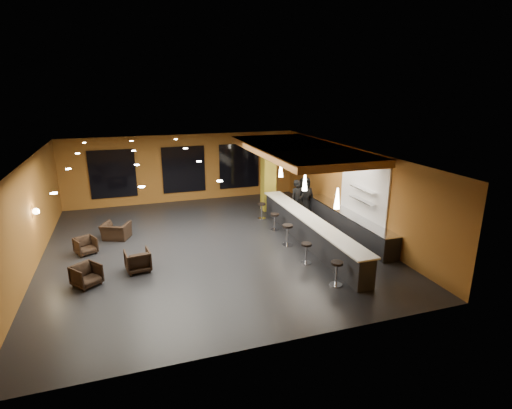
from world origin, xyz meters
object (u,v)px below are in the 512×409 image
object	(u,v)px
pendant_1	(305,182)
armchair_c	(86,246)
armchair_b	(138,261)
armchair_d	(116,231)
bar_stool_2	(288,232)
prep_counter	(347,223)
pendant_2	(281,169)
bar_stool_3	(275,220)
column	(268,175)
staff_c	(305,196)
bar_counter	(309,231)
bar_stool_4	(262,209)
staff_a	(297,200)
pendant_0	(337,198)
bar_stool_0	(337,270)
staff_b	(303,197)
armchair_a	(86,275)
bar_stool_1	(306,251)

from	to	relation	value
pendant_1	armchair_c	size ratio (longest dim) A/B	1.02
armchair_b	armchair_d	bearing A→B (deg)	-85.60
pendant_1	bar_stool_2	size ratio (longest dim) A/B	0.84
pendant_1	armchair_d	world-z (taller)	pendant_1
prep_counter	pendant_2	world-z (taller)	pendant_2
pendant_1	bar_stool_3	distance (m)	2.39
column	pendant_1	xyz separation A→B (m)	(0.00, -4.10, 0.60)
pendant_2	staff_c	xyz separation A→B (m)	(1.36, 0.29, -1.43)
bar_counter	bar_stool_4	distance (m)	3.46
staff_a	prep_counter	bearing A→B (deg)	-70.02
pendant_0	armchair_b	world-z (taller)	pendant_0
staff_c	armchair_c	bearing A→B (deg)	-164.08
armchair_c	bar_stool_0	distance (m)	8.99
staff_b	armchair_b	bearing A→B (deg)	-138.96
staff_b	staff_c	bearing A→B (deg)	-73.35
pendant_1	armchair_b	bearing A→B (deg)	-171.82
column	staff_c	distance (m)	2.06
pendant_1	pendant_2	distance (m)	2.50
armchair_c	bar_stool_2	bearing A→B (deg)	-38.71
bar_stool_3	staff_b	bearing A→B (deg)	39.33
armchair_a	bar_stool_3	world-z (taller)	bar_stool_3
armchair_c	bar_stool_2	distance (m)	7.45
armchair_a	armchair_b	xyz separation A→B (m)	(1.54, 0.57, 0.02)
column	armchair_a	world-z (taller)	column
pendant_1	staff_c	distance (m)	3.41
staff_c	armchair_d	size ratio (longest dim) A/B	1.83
staff_a	armchair_b	bearing A→B (deg)	-163.14
bar_counter	bar_stool_3	world-z (taller)	bar_counter
bar_counter	prep_counter	world-z (taller)	bar_counter
armchair_b	bar_stool_1	size ratio (longest dim) A/B	1.06
pendant_1	staff_a	distance (m)	2.86
armchair_a	armchair_c	xyz separation A→B (m)	(-0.21, 2.60, -0.03)
bar_stool_4	bar_stool_3	bearing A→B (deg)	-89.01
bar_counter	armchair_b	xyz separation A→B (m)	(-6.39, -0.42, -0.14)
prep_counter	staff_b	world-z (taller)	staff_b
armchair_d	bar_stool_1	bearing A→B (deg)	168.18
armchair_c	bar_stool_3	xyz separation A→B (m)	(7.41, 0.16, 0.15)
pendant_0	staff_c	distance (m)	5.64
bar_counter	bar_stool_2	distance (m)	0.86
bar_counter	staff_c	world-z (taller)	staff_c
bar_stool_1	bar_stool_2	xyz separation A→B (m)	(0.01, 1.70, 0.06)
staff_b	bar_stool_4	size ratio (longest dim) A/B	2.29
bar_stool_4	pendant_0	bearing A→B (deg)	-81.98
bar_stool_1	pendant_2	bearing A→B (deg)	79.36
pendant_0	armchair_c	bearing A→B (deg)	156.04
pendant_2	armchair_d	world-z (taller)	pendant_2
armchair_b	bar_stool_0	bearing A→B (deg)	144.91
armchair_b	staff_a	bearing A→B (deg)	-163.38
prep_counter	bar_stool_0	bearing A→B (deg)	-124.59
pendant_2	armchair_c	bearing A→B (deg)	-170.37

